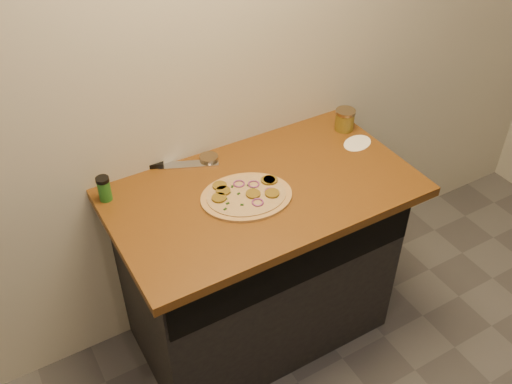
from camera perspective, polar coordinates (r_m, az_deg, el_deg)
cabinet at (r=2.56m, az=0.24°, el=-7.42°), size 1.10×0.60×0.86m
countertop at (r=2.23m, az=0.66°, el=0.07°), size 1.20×0.70×0.04m
pizza at (r=2.17m, az=-0.93°, el=-0.33°), size 0.42×0.42×0.02m
chefs_knife at (r=2.35m, az=-8.93°, el=2.68°), size 0.34×0.18×0.02m
mason_jar_lid at (r=2.37m, az=-4.73°, el=3.43°), size 0.08×0.08×0.02m
salsa_jar at (r=2.56m, az=8.87°, el=7.17°), size 0.09×0.09×0.10m
spice_shaker at (r=2.21m, az=-14.94°, el=0.33°), size 0.05×0.05×0.10m
flour_spill at (r=2.50m, az=10.10°, el=4.84°), size 0.18×0.18×0.00m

